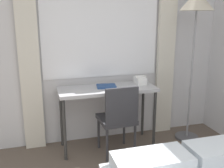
{
  "coord_description": "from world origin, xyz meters",
  "views": [
    {
      "loc": [
        -0.55,
        -0.46,
        1.61
      ],
      "look_at": [
        0.18,
        2.07,
        0.92
      ],
      "focal_mm": 42.0,
      "sensor_mm": 36.0,
      "label": 1
    }
  ],
  "objects_px": {
    "telephone": "(140,80)",
    "book": "(106,86)",
    "standing_lamp": "(196,12)",
    "desk": "(107,94)",
    "desk_chair": "(118,116)"
  },
  "relations": [
    {
      "from": "telephone",
      "to": "book",
      "type": "height_order",
      "value": "telephone"
    },
    {
      "from": "standing_lamp",
      "to": "telephone",
      "type": "height_order",
      "value": "standing_lamp"
    },
    {
      "from": "book",
      "to": "desk",
      "type": "bearing_deg",
      "value": -77.02
    },
    {
      "from": "book",
      "to": "standing_lamp",
      "type": "bearing_deg",
      "value": -5.65
    },
    {
      "from": "desk",
      "to": "telephone",
      "type": "xyz_separation_m",
      "value": [
        0.44,
        0.05,
        0.13
      ]
    },
    {
      "from": "desk",
      "to": "desk_chair",
      "type": "xyz_separation_m",
      "value": [
        0.06,
        -0.24,
        -0.2
      ]
    },
    {
      "from": "desk_chair",
      "to": "telephone",
      "type": "relative_size",
      "value": 5.12
    },
    {
      "from": "desk_chair",
      "to": "desk",
      "type": "bearing_deg",
      "value": 101.56
    },
    {
      "from": "telephone",
      "to": "standing_lamp",
      "type": "bearing_deg",
      "value": -11.52
    },
    {
      "from": "desk",
      "to": "book",
      "type": "distance_m",
      "value": 0.1
    },
    {
      "from": "telephone",
      "to": "book",
      "type": "xyz_separation_m",
      "value": [
        -0.45,
        -0.02,
        -0.03
      ]
    },
    {
      "from": "standing_lamp",
      "to": "book",
      "type": "height_order",
      "value": "standing_lamp"
    },
    {
      "from": "telephone",
      "to": "desk",
      "type": "bearing_deg",
      "value": -173.58
    },
    {
      "from": "standing_lamp",
      "to": "book",
      "type": "xyz_separation_m",
      "value": [
        -1.1,
        0.11,
        -0.87
      ]
    },
    {
      "from": "standing_lamp",
      "to": "telephone",
      "type": "bearing_deg",
      "value": 168.48
    }
  ]
}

